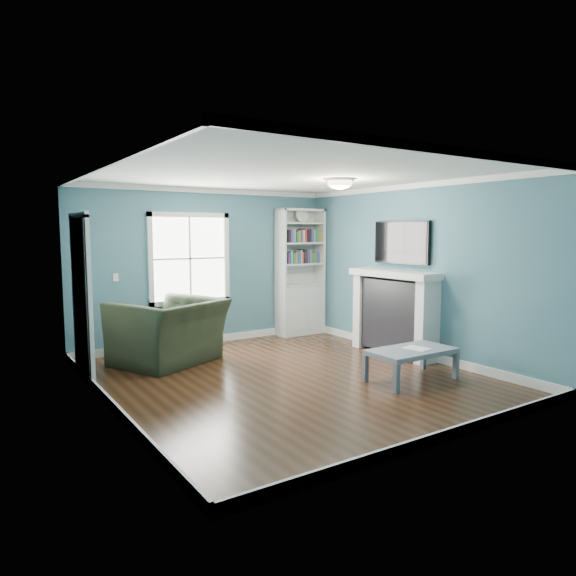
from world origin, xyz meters
TOP-DOWN VIEW (x-y plane):
  - floor at (0.00, 0.00)m, footprint 5.00×5.00m
  - room_walls at (0.00, 0.00)m, footprint 5.00×5.00m
  - trim at (0.00, 0.00)m, footprint 4.50×5.00m
  - window at (-0.30, 2.49)m, footprint 1.40×0.06m
  - bookshelf at (1.77, 2.30)m, footprint 0.90×0.35m
  - fireplace at (2.08, 0.20)m, footprint 0.44×1.58m
  - tv at (2.20, 0.20)m, footprint 0.06×1.10m
  - door at (-2.22, 1.40)m, footprint 0.12×0.98m
  - ceiling_fixture at (0.90, 0.10)m, footprint 0.38×0.38m
  - light_switch at (-1.50, 2.48)m, footprint 0.08×0.01m
  - recliner at (-1.01, 1.60)m, footprint 1.66×1.42m
  - coffee_table at (1.25, -0.94)m, footprint 1.12×0.61m
  - paper_sheet at (1.33, -0.95)m, footprint 0.29×0.34m

SIDE VIEW (x-z plane):
  - floor at x=0.00m, z-range 0.00..0.00m
  - coffee_table at x=1.25m, z-range 0.15..0.56m
  - paper_sheet at x=1.33m, z-range 0.41..0.41m
  - recliner at x=-1.01m, z-range 0.00..1.23m
  - fireplace at x=2.08m, z-range -0.01..1.29m
  - bookshelf at x=1.77m, z-range -0.23..2.08m
  - door at x=-2.22m, z-range -0.01..2.16m
  - light_switch at x=-1.50m, z-range 1.14..1.26m
  - trim at x=0.00m, z-range -0.06..2.54m
  - window at x=-0.30m, z-range 0.70..2.20m
  - room_walls at x=0.00m, z-range -0.92..4.08m
  - tv at x=2.20m, z-range 1.40..2.05m
  - ceiling_fixture at x=0.90m, z-range 2.47..2.63m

